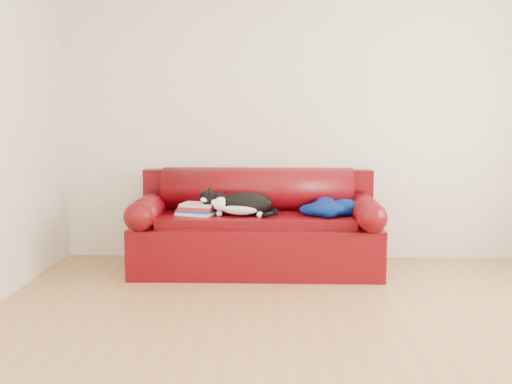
# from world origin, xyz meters

# --- Properties ---
(ground) EXTENTS (4.50, 4.50, 0.00)m
(ground) POSITION_xyz_m (0.00, 0.00, 0.00)
(ground) COLOR olive
(ground) RESTS_ON ground
(room_shell) EXTENTS (4.52, 4.02, 2.61)m
(room_shell) POSITION_xyz_m (0.12, 0.02, 1.67)
(room_shell) COLOR beige
(room_shell) RESTS_ON ground
(sofa_base) EXTENTS (2.10, 0.90, 0.50)m
(sofa_base) POSITION_xyz_m (-0.42, 1.49, 0.24)
(sofa_base) COLOR #3B0206
(sofa_base) RESTS_ON ground
(sofa_back) EXTENTS (2.10, 1.01, 0.88)m
(sofa_back) POSITION_xyz_m (-0.42, 1.74, 0.54)
(sofa_back) COLOR #3B0206
(sofa_back) RESTS_ON ground
(book_stack) EXTENTS (0.36, 0.32, 0.10)m
(book_stack) POSITION_xyz_m (-0.92, 1.42, 0.55)
(book_stack) COLOR #F0E3CF
(book_stack) RESTS_ON sofa_base
(cat) EXTENTS (0.69, 0.31, 0.25)m
(cat) POSITION_xyz_m (-0.54, 1.38, 0.59)
(cat) COLOR black
(cat) RESTS_ON sofa_base
(blanket) EXTENTS (0.58, 0.48, 0.15)m
(blanket) POSITION_xyz_m (0.20, 1.42, 0.56)
(blanket) COLOR #021144
(blanket) RESTS_ON sofa_base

